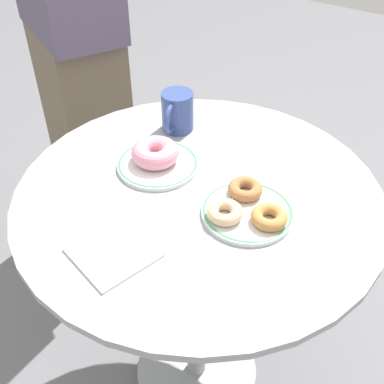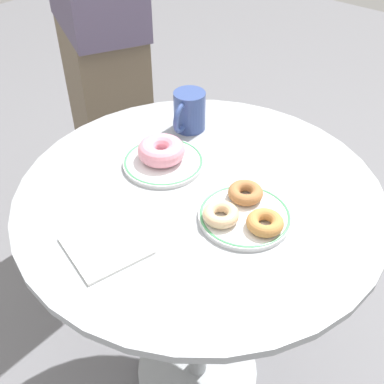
% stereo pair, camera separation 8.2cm
% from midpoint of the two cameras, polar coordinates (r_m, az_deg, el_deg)
% --- Properties ---
extents(ground_plane, '(7.00, 7.00, 0.02)m').
position_cam_midpoint_polar(ground_plane, '(1.61, 2.20, -21.10)').
color(ground_plane, slate).
extents(cafe_table, '(0.79, 0.79, 0.75)m').
position_cam_midpoint_polar(cafe_table, '(1.15, 2.89, -7.72)').
color(cafe_table, '#999EA3').
rests_on(cafe_table, ground).
extents(plate_left, '(0.19, 0.19, 0.01)m').
position_cam_midpoint_polar(plate_left, '(1.08, -1.30, 3.58)').
color(plate_left, white).
rests_on(plate_left, cafe_table).
extents(plate_right, '(0.19, 0.19, 0.01)m').
position_cam_midpoint_polar(plate_right, '(0.95, 8.84, -2.95)').
color(plate_right, white).
rests_on(plate_right, cafe_table).
extents(donut_pink_frosted, '(0.15, 0.15, 0.04)m').
position_cam_midpoint_polar(donut_pink_frosted, '(1.07, -1.53, 4.97)').
color(donut_pink_frosted, pink).
rests_on(donut_pink_frosted, plate_left).
extents(donut_old_fashioned, '(0.09, 0.09, 0.02)m').
position_cam_midpoint_polar(donut_old_fashioned, '(0.92, 11.35, -3.74)').
color(donut_old_fashioned, '#BC7F42').
rests_on(donut_old_fashioned, plate_right).
extents(donut_cinnamon, '(0.09, 0.09, 0.02)m').
position_cam_midpoint_polar(donut_cinnamon, '(0.98, 8.87, -0.17)').
color(donut_cinnamon, '#A36B3D').
rests_on(donut_cinnamon, plate_right).
extents(donut_glazed, '(0.10, 0.10, 0.02)m').
position_cam_midpoint_polar(donut_glazed, '(0.92, 6.05, -2.79)').
color(donut_glazed, '#E0B789').
rests_on(donut_glazed, plate_right).
extents(paper_napkin, '(0.17, 0.17, 0.01)m').
position_cam_midpoint_polar(paper_napkin, '(0.90, -7.78, -6.50)').
color(paper_napkin, white).
rests_on(paper_napkin, cafe_table).
extents(coffee_mug, '(0.08, 0.12, 0.10)m').
position_cam_midpoint_polar(coffee_mug, '(1.18, 1.62, 9.65)').
color(coffee_mug, '#334784').
rests_on(coffee_mug, cafe_table).
extents(person_figure, '(0.45, 0.37, 1.63)m').
position_cam_midpoint_polar(person_figure, '(1.60, -9.51, 17.94)').
color(person_figure, brown).
rests_on(person_figure, ground).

